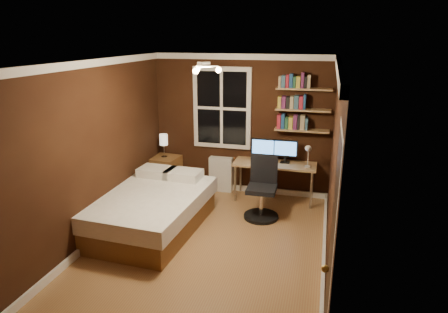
% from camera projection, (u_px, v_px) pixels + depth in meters
% --- Properties ---
extents(floor, '(4.20, 4.20, 0.00)m').
position_uv_depth(floor, '(208.00, 244.00, 5.59)').
color(floor, brown).
rests_on(floor, ground).
extents(wall_back, '(3.20, 0.04, 2.50)m').
position_uv_depth(wall_back, '(241.00, 125.00, 7.17)').
color(wall_back, black).
rests_on(wall_back, ground).
extents(wall_left, '(0.04, 4.20, 2.50)m').
position_uv_depth(wall_left, '(99.00, 150.00, 5.61)').
color(wall_left, black).
rests_on(wall_left, ground).
extents(wall_right, '(0.04, 4.20, 2.50)m').
position_uv_depth(wall_right, '(333.00, 169.00, 4.84)').
color(wall_right, black).
rests_on(wall_right, ground).
extents(ceiling, '(3.20, 4.20, 0.02)m').
position_uv_depth(ceiling, '(206.00, 61.00, 4.86)').
color(ceiling, white).
rests_on(ceiling, wall_back).
extents(window, '(1.06, 0.06, 1.46)m').
position_uv_depth(window, '(222.00, 108.00, 7.13)').
color(window, silver).
rests_on(window, wall_back).
extents(door, '(0.03, 0.82, 2.05)m').
position_uv_depth(door, '(331.00, 248.00, 3.47)').
color(door, black).
rests_on(door, ground).
extents(door_knob, '(0.06, 0.06, 0.06)m').
position_uv_depth(door_knob, '(325.00, 269.00, 3.21)').
color(door_knob, gold).
rests_on(door_knob, door).
extents(ceiling_fixture, '(0.44, 0.44, 0.18)m').
position_uv_depth(ceiling_fixture, '(204.00, 70.00, 4.80)').
color(ceiling_fixture, beige).
rests_on(ceiling_fixture, ceiling).
extents(bookshelf_lower, '(0.92, 0.22, 0.03)m').
position_uv_depth(bookshelf_lower, '(302.00, 130.00, 6.80)').
color(bookshelf_lower, '#99774A').
rests_on(bookshelf_lower, wall_back).
extents(books_row_lower, '(0.48, 0.16, 0.23)m').
position_uv_depth(books_row_lower, '(302.00, 123.00, 6.76)').
color(books_row_lower, maroon).
rests_on(books_row_lower, bookshelf_lower).
extents(bookshelf_middle, '(0.92, 0.22, 0.03)m').
position_uv_depth(bookshelf_middle, '(303.00, 110.00, 6.69)').
color(bookshelf_middle, '#99774A').
rests_on(bookshelf_middle, wall_back).
extents(books_row_middle, '(0.42, 0.16, 0.23)m').
position_uv_depth(books_row_middle, '(303.00, 102.00, 6.66)').
color(books_row_middle, navy).
rests_on(books_row_middle, bookshelf_middle).
extents(bookshelf_upper, '(0.92, 0.22, 0.03)m').
position_uv_depth(bookshelf_upper, '(304.00, 89.00, 6.59)').
color(bookshelf_upper, '#99774A').
rests_on(bookshelf_upper, wall_back).
extents(books_row_upper, '(0.54, 0.16, 0.23)m').
position_uv_depth(books_row_upper, '(305.00, 81.00, 6.55)').
color(books_row_upper, '#255738').
rests_on(books_row_upper, bookshelf_upper).
extents(bed, '(1.59, 2.13, 0.70)m').
position_uv_depth(bed, '(149.00, 210.00, 5.98)').
color(bed, brown).
rests_on(bed, ground).
extents(nightstand, '(0.56, 0.56, 0.63)m').
position_uv_depth(nightstand, '(165.00, 173.00, 7.50)').
color(nightstand, brown).
rests_on(nightstand, ground).
extents(bedside_lamp, '(0.15, 0.15, 0.44)m').
position_uv_depth(bedside_lamp, '(164.00, 146.00, 7.34)').
color(bedside_lamp, beige).
rests_on(bedside_lamp, nightstand).
extents(radiator, '(0.43, 0.15, 0.65)m').
position_uv_depth(radiator, '(221.00, 174.00, 7.42)').
color(radiator, beige).
rests_on(radiator, ground).
extents(desk, '(1.42, 0.53, 0.68)m').
position_uv_depth(desk, '(275.00, 167.00, 6.93)').
color(desk, '#99774A').
rests_on(desk, ground).
extents(monitor_left, '(0.42, 0.12, 0.41)m').
position_uv_depth(monitor_left, '(263.00, 150.00, 6.97)').
color(monitor_left, black).
rests_on(monitor_left, desk).
extents(monitor_right, '(0.42, 0.12, 0.41)m').
position_uv_depth(monitor_right, '(285.00, 151.00, 6.88)').
color(monitor_right, black).
rests_on(monitor_right, desk).
extents(desk_lamp, '(0.14, 0.32, 0.44)m').
position_uv_depth(desk_lamp, '(308.00, 156.00, 6.57)').
color(desk_lamp, silver).
rests_on(desk_lamp, desk).
extents(office_chair, '(0.55, 0.55, 1.00)m').
position_uv_depth(office_chair, '(262.00, 195.00, 6.32)').
color(office_chair, black).
rests_on(office_chair, ground).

